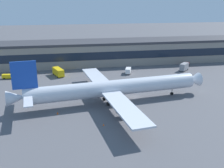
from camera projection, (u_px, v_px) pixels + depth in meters
ground_plane at (133, 97)px, 90.00m from camera, size 600.00×600.00×0.00m
terminal_building at (107, 52)px, 137.33m from camera, size 161.59×19.56×12.06m
airliner at (112, 88)px, 83.62m from camera, size 65.05×56.30×15.68m
crew_van at (128, 70)px, 118.54m from camera, size 3.77×5.63×2.55m
belt_loader at (10, 76)px, 110.86m from camera, size 6.50×2.37×1.95m
follow_me_car at (186, 64)px, 131.90m from camera, size 4.34×4.56×1.85m
fuel_truck at (58, 72)px, 114.99m from camera, size 5.43×8.85×3.35m
stair_truck at (184, 67)px, 123.31m from camera, size 5.96×5.92×3.55m
traffic_cone_0 at (58, 113)px, 76.19m from camera, size 0.53×0.53×0.67m
traffic_cone_1 at (104, 125)px, 69.15m from camera, size 0.46×0.46×0.57m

